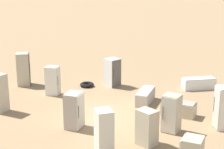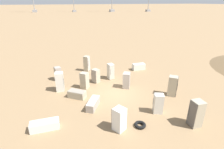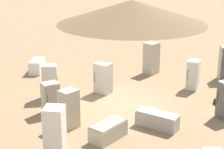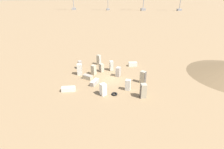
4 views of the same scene
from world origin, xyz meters
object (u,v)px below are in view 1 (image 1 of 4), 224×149
discarded_fridge_5 (171,113)px  discarded_fridge_9 (53,81)px  discarded_fridge_2 (179,108)px  discarded_fridge_0 (145,96)px  discarded_fridge_4 (74,111)px  discarded_fridge_10 (224,108)px  discarded_fridge_13 (23,69)px  discarded_fridge_1 (199,83)px  scrap_tire (87,85)px  discarded_fridge_6 (104,132)px  discarded_fridge_14 (112,72)px  discarded_fridge_12 (147,128)px

discarded_fridge_5 → discarded_fridge_9: (4.25, -6.09, -0.02)m
discarded_fridge_2 → discarded_fridge_5: (1.08, 1.59, 0.48)m
discarded_fridge_0 → discarded_fridge_4: 4.59m
discarded_fridge_2 → discarded_fridge_10: 2.31m
discarded_fridge_5 → discarded_fridge_13: (5.71, -8.29, 0.15)m
discarded_fridge_10 → discarded_fridge_5: bearing=91.9°
discarded_fridge_0 → discarded_fridge_1: (-3.71, -1.38, -0.01)m
discarded_fridge_10 → discarded_fridge_13: size_ratio=0.97×
discarded_fridge_10 → discarded_fridge_13: bearing=52.0°
discarded_fridge_4 → discarded_fridge_13: size_ratio=0.82×
discarded_fridge_9 → scrap_tire: discarded_fridge_9 is taller
discarded_fridge_1 → discarded_fridge_10: size_ratio=1.02×
discarded_fridge_0 → discarded_fridge_13: discarded_fridge_13 is taller
discarded_fridge_9 → discarded_fridge_5: bearing=60.5°
discarded_fridge_1 → discarded_fridge_2: discarded_fridge_2 is taller
discarded_fridge_4 → discarded_fridge_9: discarded_fridge_9 is taller
discarded_fridge_5 → discarded_fridge_6: (3.17, 1.17, 0.05)m
discarded_fridge_5 → discarded_fridge_13: discarded_fridge_13 is taller
discarded_fridge_6 → discarded_fridge_9: bearing=94.5°
discarded_fridge_9 → discarded_fridge_14: (-3.52, -0.69, 0.03)m
discarded_fridge_0 → scrap_tire: 4.17m
discarded_fridge_0 → discarded_fridge_14: (0.89, -3.18, 0.48)m
discarded_fridge_0 → discarded_fridge_10: discarded_fridge_10 is taller
discarded_fridge_12 → discarded_fridge_2: bearing=107.8°
discarded_fridge_12 → scrap_tire: discarded_fridge_12 is taller
discarded_fridge_4 → discarded_fridge_10: discarded_fridge_10 is taller
discarded_fridge_13 → discarded_fridge_5: bearing=39.5°
discarded_fridge_6 → discarded_fridge_14: size_ratio=1.05×
discarded_fridge_1 → discarded_fridge_12: (5.27, 5.90, 0.40)m
discarded_fridge_2 → discarded_fridge_9: size_ratio=1.05×
discarded_fridge_9 → discarded_fridge_2: bearing=75.4°
discarded_fridge_9 → discarded_fridge_6: bearing=34.0°
scrap_tire → discarded_fridge_5: bearing=107.3°
discarded_fridge_5 → scrap_tire: 7.41m
discarded_fridge_4 → discarded_fridge_13: discarded_fridge_13 is taller
discarded_fridge_4 → discarded_fridge_0: bearing=152.4°
discarded_fridge_1 → discarded_fridge_2: (2.79, 3.40, 0.01)m
discarded_fridge_1 → discarded_fridge_5: (3.87, 4.99, 0.49)m
discarded_fridge_2 → discarded_fridge_6: size_ratio=0.96×
discarded_fridge_13 → discarded_fridge_14: bearing=78.2°
discarded_fridge_6 → discarded_fridge_14: discarded_fridge_6 is taller
discarded_fridge_4 → discarded_fridge_9: bearing=-141.4°
discarded_fridge_5 → discarded_fridge_12: size_ratio=1.13×
discarded_fridge_6 → discarded_fridge_14: 8.33m
discarded_fridge_2 → discarded_fridge_4: bearing=-47.4°
discarded_fridge_12 → discarded_fridge_1: bearing=110.9°
discarded_fridge_1 → discarded_fridge_6: bearing=135.4°
discarded_fridge_5 → discarded_fridge_13: size_ratio=0.84×
discarded_fridge_13 → discarded_fridge_14: discarded_fridge_13 is taller
discarded_fridge_10 → discarded_fridge_1: bearing=-7.7°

